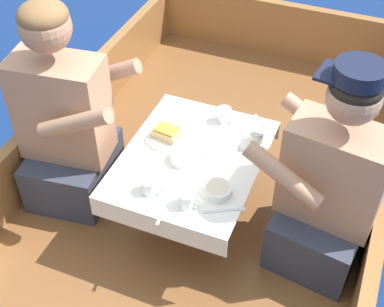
{
  "coord_description": "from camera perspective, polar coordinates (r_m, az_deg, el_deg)",
  "views": [
    {
      "loc": [
        0.64,
        -1.49,
        2.25
      ],
      "look_at": [
        0.0,
        0.1,
        0.68
      ],
      "focal_mm": 50.0,
      "sensor_mm": 36.0,
      "label": 1
    }
  ],
  "objects": [
    {
      "name": "coffee_cup_starboard",
      "position": [
        2.11,
        -0.52,
        -4.85
      ],
      "size": [
        0.1,
        0.07,
        0.07
      ],
      "color": "silver",
      "rests_on": "cockpit_table"
    },
    {
      "name": "utensil_fork_port",
      "position": [
        2.37,
        6.46,
        0.16
      ],
      "size": [
        0.17,
        0.03,
        0.0
      ],
      "rotation": [
        0.0,
        0.0,
        0.11
      ],
      "color": "silver",
      "rests_on": "cockpit_table"
    },
    {
      "name": "bow_coaming",
      "position": [
        3.66,
        9.38,
        12.94
      ],
      "size": [
        1.59,
        0.06,
        0.38
      ],
      "primitive_type": "cube",
      "color": "#936033",
      "rests_on": "boat_deck"
    },
    {
      "name": "coffee_cup_port",
      "position": [
        2.17,
        -4.51,
        -3.41
      ],
      "size": [
        0.1,
        0.07,
        0.06
      ],
      "color": "silver",
      "rests_on": "cockpit_table"
    },
    {
      "name": "person_starboard",
      "position": [
        2.25,
        14.46,
        -3.64
      ],
      "size": [
        0.56,
        0.5,
        0.98
      ],
      "rotation": [
        0.0,
        0.0,
        3.0
      ],
      "color": "#333847",
      "rests_on": "boat_deck"
    },
    {
      "name": "utensil_spoon_starboard",
      "position": [
        2.58,
        0.64,
        4.62
      ],
      "size": [
        0.1,
        0.15,
        0.01
      ],
      "rotation": [
        0.0,
        0.0,
        1.05
      ],
      "color": "silver",
      "rests_on": "cockpit_table"
    },
    {
      "name": "gunwale_port",
      "position": [
        2.76,
        -16.89,
        -0.44
      ],
      "size": [
        0.06,
        3.35,
        0.33
      ],
      "primitive_type": "cube",
      "color": "#936033",
      "rests_on": "boat_deck"
    },
    {
      "name": "utensil_spoon_center",
      "position": [
        2.12,
        4.19,
        -5.98
      ],
      "size": [
        0.16,
        0.09,
        0.01
      ],
      "rotation": [
        0.0,
        0.0,
        0.51
      ],
      "color": "silver",
      "rests_on": "cockpit_table"
    },
    {
      "name": "person_port",
      "position": [
        2.5,
        -13.29,
        3.11
      ],
      "size": [
        0.56,
        0.5,
        1.02
      ],
      "rotation": [
        0.0,
        0.0,
        0.13
      ],
      "color": "#333847",
      "rests_on": "boat_deck"
    },
    {
      "name": "plate_bread",
      "position": [
        2.4,
        2.61,
        1.09
      ],
      "size": [
        0.21,
        0.21,
        0.01
      ],
      "color": "silver",
      "rests_on": "cockpit_table"
    },
    {
      "name": "tin_can",
      "position": [
        2.41,
        6.94,
        1.84
      ],
      "size": [
        0.07,
        0.07,
        0.05
      ],
      "color": "silver",
      "rests_on": "cockpit_table"
    },
    {
      "name": "plate_sandwich",
      "position": [
        2.43,
        -2.7,
        1.77
      ],
      "size": [
        0.2,
        0.2,
        0.01
      ],
      "color": "silver",
      "rests_on": "cockpit_table"
    },
    {
      "name": "bowl_starboard_near",
      "position": [
        2.16,
        2.72,
        -3.91
      ],
      "size": [
        0.12,
        0.12,
        0.04
      ],
      "color": "silver",
      "rests_on": "cockpit_table"
    },
    {
      "name": "ground_plane",
      "position": [
        2.77,
        -0.77,
        -11.69
      ],
      "size": [
        60.0,
        60.0,
        0.0
      ],
      "primitive_type": "plane",
      "color": "navy"
    },
    {
      "name": "utensil_knife_port",
      "position": [
        2.12,
        -3.11,
        -5.93
      ],
      "size": [
        0.04,
        0.17,
        0.0
      ],
      "rotation": [
        0.0,
        0.0,
        1.72
      ],
      "color": "silver",
      "rests_on": "cockpit_table"
    },
    {
      "name": "utensil_spoon_port",
      "position": [
        2.3,
        1.26,
        -1.07
      ],
      "size": [
        0.17,
        0.03,
        0.01
      ],
      "rotation": [
        0.0,
        0.0,
        3.08
      ],
      "color": "silver",
      "rests_on": "cockpit_table"
    },
    {
      "name": "cockpit_table",
      "position": [
        2.36,
        0.0,
        -1.09
      ],
      "size": [
        0.59,
        0.76,
        0.37
      ],
      "color": "#B2B2B7",
      "rests_on": "boat_deck"
    },
    {
      "name": "coffee_cup_center",
      "position": [
        2.51,
        3.46,
        4.16
      ],
      "size": [
        0.1,
        0.07,
        0.07
      ],
      "color": "silver",
      "rests_on": "cockpit_table"
    },
    {
      "name": "utensil_knife_starboard",
      "position": [
        2.52,
        7.71,
        3.04
      ],
      "size": [
        0.13,
        0.13,
        0.0
      ],
      "rotation": [
        0.0,
        0.0,
        2.38
      ],
      "color": "silver",
      "rests_on": "cockpit_table"
    },
    {
      "name": "bowl_port_near",
      "position": [
        2.3,
        -0.98,
        -0.35
      ],
      "size": [
        0.11,
        0.11,
        0.04
      ],
      "color": "silver",
      "rests_on": "cockpit_table"
    },
    {
      "name": "sandwich",
      "position": [
        2.41,
        -2.72,
        2.26
      ],
      "size": [
        0.13,
        0.1,
        0.05
      ],
      "rotation": [
        0.0,
        0.0,
        -0.14
      ],
      "color": "tan",
      "rests_on": "plate_sandwich"
    },
    {
      "name": "gunwale_starboard",
      "position": [
        2.34,
        18.46,
        -10.82
      ],
      "size": [
        0.06,
        3.35,
        0.33
      ],
      "primitive_type": "cube",
      "color": "#936033",
      "rests_on": "boat_deck"
    },
    {
      "name": "boat_deck",
      "position": [
        2.66,
        -0.8,
        -9.89
      ],
      "size": [
        1.71,
        3.35,
        0.29
      ],
      "primitive_type": "cube",
      "color": "brown",
      "rests_on": "ground_plane"
    }
  ]
}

